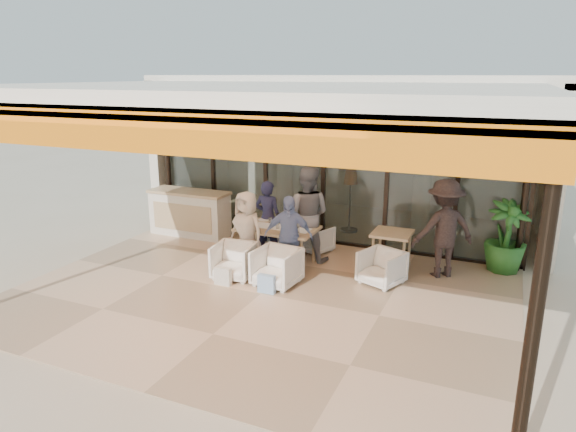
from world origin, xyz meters
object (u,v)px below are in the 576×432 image
at_px(chair_near_left, 234,259).
at_px(diner_grey, 307,214).
at_px(dining_table, 277,230).
at_px(chair_far_left, 278,231).
at_px(side_chair, 382,266).
at_px(chair_near_right, 277,266).
at_px(diner_cream, 247,231).
at_px(host_counter, 190,213).
at_px(diner_periwinkle, 288,236).
at_px(potted_palm, 506,237).
at_px(chair_far_right, 315,238).
at_px(standing_woman, 444,229).
at_px(side_table, 392,238).
at_px(diner_navy, 268,218).

xyz_separation_m(chair_near_left, diner_grey, (0.84, 1.40, 0.58)).
relative_size(dining_table, diner_grey, 0.80).
relative_size(chair_far_left, side_chair, 1.03).
xyz_separation_m(chair_near_right, diner_cream, (-0.84, 0.50, 0.38)).
xyz_separation_m(host_counter, dining_table, (2.57, -0.86, 0.16)).
relative_size(host_counter, side_chair, 2.73).
bearing_deg(diner_grey, side_chair, 153.35).
height_order(diner_cream, diner_periwinkle, diner_periwinkle).
bearing_deg(host_counter, chair_far_left, 2.20).
xyz_separation_m(chair_near_left, potted_palm, (4.42, 2.27, 0.32)).
xyz_separation_m(chair_far_right, standing_woman, (2.55, -0.32, 0.59)).
relative_size(dining_table, chair_near_left, 2.11).
height_order(diner_grey, potted_palm, diner_grey).
xyz_separation_m(side_chair, potted_palm, (1.93, 1.51, 0.34)).
height_order(dining_table, side_chair, dining_table).
bearing_deg(host_counter, standing_woman, -2.49).
xyz_separation_m(diner_periwinkle, side_chair, (1.65, 0.26, -0.41)).
bearing_deg(side_chair, side_table, 111.50).
xyz_separation_m(diner_cream, diner_periwinkle, (0.84, 0.00, 0.00)).
bearing_deg(diner_navy, host_counter, -10.09).
bearing_deg(side_table, diner_navy, -177.37).
distance_m(side_table, potted_palm, 2.07).
bearing_deg(diner_grey, diner_navy, -5.59).
height_order(chair_near_right, standing_woman, standing_woman).
bearing_deg(chair_near_right, diner_cream, 154.86).
distance_m(chair_near_left, potted_palm, 4.98).
height_order(chair_far_left, diner_periwinkle, diner_periwinkle).
bearing_deg(dining_table, diner_grey, 46.01).
bearing_deg(diner_periwinkle, side_chair, -6.70).
xyz_separation_m(chair_far_right, chair_near_right, (0.00, -1.90, 0.06)).
xyz_separation_m(chair_near_left, side_chair, (2.49, 0.76, -0.02)).
bearing_deg(chair_far_left, dining_table, 104.06).
relative_size(chair_far_left, chair_near_left, 0.98).
relative_size(chair_far_right, diner_grey, 0.33).
bearing_deg(potted_palm, chair_far_left, -175.18).
bearing_deg(side_chair, chair_near_left, -141.43).
relative_size(diner_cream, side_table, 2.00).
distance_m(diner_navy, diner_grey, 0.86).
bearing_deg(diner_navy, chair_far_left, -89.15).
bearing_deg(diner_periwinkle, host_counter, 140.48).
bearing_deg(chair_far_right, host_counter, 22.12).
distance_m(chair_far_right, diner_periwinkle, 1.47).
bearing_deg(chair_near_left, potted_palm, 20.60).
bearing_deg(chair_near_left, standing_woman, 18.34).
bearing_deg(chair_far_right, side_chair, 166.00).
bearing_deg(diner_cream, chair_far_right, 72.55).
distance_m(chair_near_right, diner_navy, 1.68).
relative_size(host_counter, diner_grey, 0.99).
bearing_deg(diner_cream, standing_woman, 31.14).
bearing_deg(standing_woman, diner_navy, -31.54).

